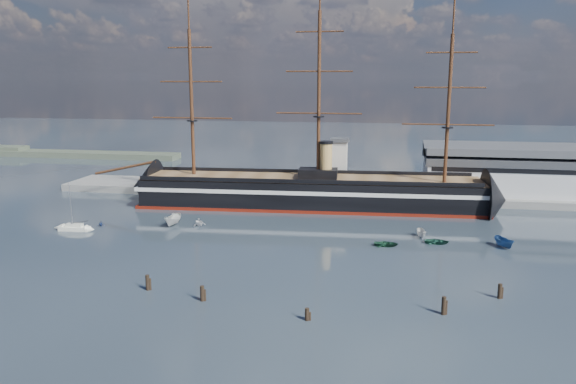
# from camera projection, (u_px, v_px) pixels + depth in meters

# --- Properties ---
(ground) EXTENTS (600.00, 600.00, 0.00)m
(ground) POSITION_uv_depth(u_px,v_px,m) (313.00, 227.00, 128.59)
(ground) COLOR #202A33
(ground) RESTS_ON ground
(quay) EXTENTS (180.00, 18.00, 2.00)m
(quay) POSITION_uv_depth(u_px,v_px,m) (364.00, 196.00, 161.52)
(quay) COLOR slate
(quay) RESTS_ON ground
(warehouse) EXTENTS (63.00, 21.00, 11.60)m
(warehouse) POSITION_uv_depth(u_px,v_px,m) (540.00, 172.00, 155.33)
(warehouse) COLOR #B7BABC
(warehouse) RESTS_ON ground
(quay_tower) EXTENTS (5.00, 5.00, 15.00)m
(quay_tower) POSITION_uv_depth(u_px,v_px,m) (340.00, 164.00, 157.89)
(quay_tower) COLOR silver
(quay_tower) RESTS_ON ground
(shoreline) EXTENTS (120.00, 10.00, 4.00)m
(shoreline) POSITION_uv_depth(u_px,v_px,m) (26.00, 152.00, 244.30)
(shoreline) COLOR #3F4C38
(shoreline) RESTS_ON ground
(warship) EXTENTS (113.33, 21.50, 53.94)m
(warship) POSITION_uv_depth(u_px,v_px,m) (304.00, 192.00, 147.96)
(warship) COLOR black
(warship) RESTS_ON ground
(sailboat) EXTENTS (7.02, 2.35, 11.09)m
(sailboat) POSITION_uv_depth(u_px,v_px,m) (74.00, 228.00, 125.34)
(sailboat) COLOR white
(sailboat) RESTS_ON ground
(motorboat_a) EXTENTS (7.90, 3.28, 3.10)m
(motorboat_a) POSITION_uv_depth(u_px,v_px,m) (173.00, 226.00, 129.72)
(motorboat_a) COLOR silver
(motorboat_a) RESTS_ON ground
(motorboat_b) EXTENTS (1.38, 3.11, 1.42)m
(motorboat_b) POSITION_uv_depth(u_px,v_px,m) (386.00, 246.00, 113.95)
(motorboat_b) COLOR #18432D
(motorboat_b) RESTS_ON ground
(motorboat_c) EXTENTS (5.65, 2.49, 2.20)m
(motorboat_c) POSITION_uv_depth(u_px,v_px,m) (421.00, 238.00, 119.93)
(motorboat_c) COLOR silver
(motorboat_c) RESTS_ON ground
(motorboat_d) EXTENTS (5.38, 5.36, 1.94)m
(motorboat_d) POSITION_uv_depth(u_px,v_px,m) (199.00, 226.00, 129.64)
(motorboat_d) COLOR white
(motorboat_d) RESTS_ON ground
(motorboat_e) EXTENTS (1.35, 3.14, 1.45)m
(motorboat_e) POSITION_uv_depth(u_px,v_px,m) (437.00, 244.00, 115.62)
(motorboat_e) COLOR #194838
(motorboat_e) RESTS_ON ground
(motorboat_f) EXTENTS (6.87, 4.89, 2.59)m
(motorboat_f) POSITION_uv_depth(u_px,v_px,m) (504.00, 248.00, 112.91)
(motorboat_f) COLOR #2D5186
(motorboat_f) RESTS_ON ground
(motorboat_g) EXTENTS (3.38, 2.46, 1.14)m
(motorboat_g) POSITION_uv_depth(u_px,v_px,m) (101.00, 226.00, 129.54)
(motorboat_g) COLOR navy
(motorboat_g) RESTS_ON ground
(piling_near_left) EXTENTS (0.64, 0.64, 3.26)m
(piling_near_left) POSITION_uv_depth(u_px,v_px,m) (148.00, 290.00, 90.51)
(piling_near_left) COLOR black
(piling_near_left) RESTS_ON ground
(piling_near_mid) EXTENTS (0.64, 0.64, 2.51)m
(piling_near_mid) POSITION_uv_depth(u_px,v_px,m) (307.00, 320.00, 79.26)
(piling_near_mid) COLOR black
(piling_near_mid) RESTS_ON ground
(piling_near_right) EXTENTS (0.64, 0.64, 3.43)m
(piling_near_right) POSITION_uv_depth(u_px,v_px,m) (443.00, 314.00, 81.19)
(piling_near_right) COLOR black
(piling_near_right) RESTS_ON ground
(piling_far_right) EXTENTS (0.64, 0.64, 3.10)m
(piling_far_right) POSITION_uv_depth(u_px,v_px,m) (499.00, 298.00, 87.07)
(piling_far_right) COLOR black
(piling_far_right) RESTS_ON ground
(piling_extra) EXTENTS (0.64, 0.64, 3.15)m
(piling_extra) POSITION_uv_depth(u_px,v_px,m) (202.00, 301.00, 86.08)
(piling_extra) COLOR black
(piling_extra) RESTS_ON ground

